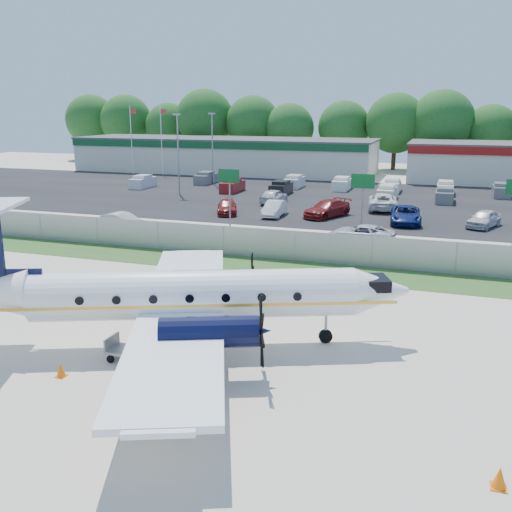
% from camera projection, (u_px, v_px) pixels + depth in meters
% --- Properties ---
extents(ground, '(170.00, 170.00, 0.00)m').
position_uv_depth(ground, '(212.00, 341.00, 24.63)').
color(ground, beige).
rests_on(ground, ground).
extents(grass_verge, '(170.00, 4.00, 0.02)m').
position_uv_depth(grass_verge, '(286.00, 268.00, 35.64)').
color(grass_verge, '#2D561E').
rests_on(grass_verge, ground).
extents(access_road, '(170.00, 8.00, 0.02)m').
position_uv_depth(access_road, '(312.00, 244.00, 42.06)').
color(access_road, black).
rests_on(access_road, ground).
extents(parking_lot, '(170.00, 32.00, 0.02)m').
position_uv_depth(parking_lot, '(356.00, 201.00, 61.33)').
color(parking_lot, black).
rests_on(parking_lot, ground).
extents(perimeter_fence, '(120.00, 0.06, 1.99)m').
position_uv_depth(perimeter_fence, '(295.00, 246.00, 37.22)').
color(perimeter_fence, gray).
rests_on(perimeter_fence, ground).
extents(building_west, '(46.40, 12.40, 5.24)m').
position_uv_depth(building_west, '(224.00, 155.00, 88.20)').
color(building_west, silver).
rests_on(building_west, ground).
extents(sign_left, '(1.80, 0.26, 5.00)m').
position_uv_depth(sign_left, '(229.00, 184.00, 47.19)').
color(sign_left, gray).
rests_on(sign_left, ground).
extents(sign_mid, '(1.80, 0.26, 5.00)m').
position_uv_depth(sign_mid, '(363.00, 190.00, 43.81)').
color(sign_mid, gray).
rests_on(sign_mid, ground).
extents(flagpole_west, '(1.06, 0.12, 10.00)m').
position_uv_depth(flagpole_west, '(132.00, 136.00, 84.70)').
color(flagpole_west, white).
rests_on(flagpole_west, ground).
extents(flagpole_east, '(1.06, 0.12, 10.00)m').
position_uv_depth(flagpole_east, '(162.00, 137.00, 83.16)').
color(flagpole_east, white).
rests_on(flagpole_east, ground).
extents(light_pole_nw, '(0.90, 0.35, 9.09)m').
position_uv_depth(light_pole_nw, '(178.00, 149.00, 64.31)').
color(light_pole_nw, gray).
rests_on(light_pole_nw, ground).
extents(light_pole_sw, '(0.90, 0.35, 9.09)m').
position_uv_depth(light_pole_sw, '(212.00, 144.00, 73.49)').
color(light_pole_sw, gray).
rests_on(light_pole_sw, ground).
extents(tree_line, '(112.00, 6.00, 14.00)m').
position_uv_depth(tree_line, '(389.00, 169.00, 92.52)').
color(tree_line, '#195017').
rests_on(tree_line, ground).
extents(aircraft, '(19.12, 18.59, 5.91)m').
position_uv_depth(aircraft, '(185.00, 295.00, 23.51)').
color(aircraft, white).
rests_on(aircraft, ground).
extents(pushback_tug, '(2.76, 2.22, 1.36)m').
position_uv_depth(pushback_tug, '(11.00, 285.00, 30.16)').
color(pushback_tug, white).
rests_on(pushback_tug, ground).
extents(baggage_cart_near, '(1.75, 1.08, 0.91)m').
position_uv_depth(baggage_cart_near, '(130.00, 350.00, 22.64)').
color(baggage_cart_near, gray).
rests_on(baggage_cart_near, ground).
extents(cone_nose, '(0.43, 0.43, 0.61)m').
position_uv_depth(cone_nose, '(499.00, 478.00, 15.04)').
color(cone_nose, '#FF6B08').
rests_on(cone_nose, ground).
extents(cone_port_wing, '(0.38, 0.38, 0.54)m').
position_uv_depth(cone_port_wing, '(61.00, 370.00, 21.29)').
color(cone_port_wing, '#FF6B08').
rests_on(cone_port_wing, ground).
extents(cone_starboard_wing, '(0.43, 0.43, 0.61)m').
position_uv_depth(cone_starboard_wing, '(182.00, 270.00, 34.37)').
color(cone_starboard_wing, '#FF6B08').
rests_on(cone_starboard_wing, ground).
extents(road_car_west, '(4.93, 2.50, 1.55)m').
position_uv_depth(road_car_west, '(123.00, 232.00, 45.97)').
color(road_car_west, beige).
rests_on(road_car_west, ground).
extents(road_car_mid, '(5.18, 2.88, 1.37)m').
position_uv_depth(road_car_mid, '(361.00, 243.00, 42.42)').
color(road_car_mid, silver).
rests_on(road_car_mid, ground).
extents(parked_car_a, '(3.29, 4.82, 1.30)m').
position_uv_depth(parked_car_a, '(227.00, 214.00, 53.95)').
color(parked_car_a, maroon).
rests_on(parked_car_a, ground).
extents(parked_car_b, '(1.63, 4.38, 1.43)m').
position_uv_depth(parked_car_b, '(274.00, 216.00, 52.75)').
color(parked_car_b, silver).
rests_on(parked_car_b, ground).
extents(parked_car_c, '(4.21, 5.74, 1.55)m').
position_uv_depth(parked_car_c, '(327.00, 217.00, 52.31)').
color(parked_car_c, maroon).
rests_on(parked_car_c, ground).
extents(parked_car_d, '(3.01, 5.66, 1.52)m').
position_uv_depth(parked_car_d, '(405.00, 224.00, 49.46)').
color(parked_car_d, navy).
rests_on(parked_car_d, ground).
extents(parked_car_e, '(3.31, 4.68, 1.48)m').
position_uv_depth(parked_car_e, '(483.00, 227.00, 47.87)').
color(parked_car_e, silver).
rests_on(parked_car_e, ground).
extents(parked_car_f, '(2.18, 4.64, 1.54)m').
position_uv_depth(parked_car_f, '(274.00, 203.00, 59.74)').
color(parked_car_f, silver).
rests_on(parked_car_f, ground).
extents(parked_car_g, '(3.48, 6.27, 1.66)m').
position_uv_depth(parked_car_g, '(382.00, 210.00, 56.09)').
color(parked_car_g, silver).
rests_on(parked_car_g, ground).
extents(far_parking_rows, '(56.00, 10.00, 1.60)m').
position_uv_depth(far_parking_rows, '(363.00, 194.00, 65.92)').
color(far_parking_rows, gray).
rests_on(far_parking_rows, ground).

